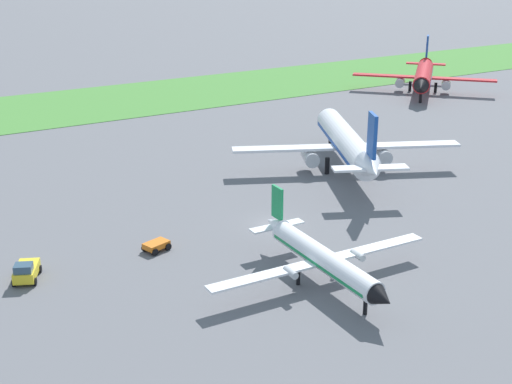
{
  "coord_description": "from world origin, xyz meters",
  "views": [
    {
      "loc": [
        -36.44,
        -58.72,
        28.97
      ],
      "look_at": [
        -0.89,
        2.52,
        3.0
      ],
      "focal_mm": 49.4,
      "sensor_mm": 36.0,
      "label": 1
    }
  ],
  "objects_px": {
    "airplane_parked_jet_far": "(424,75)",
    "baggage_cart_near_gate": "(156,245)",
    "pushback_tug_midfield": "(26,271)",
    "airplane_midfield_jet": "(347,143)",
    "airplane_foreground_turboprop": "(322,258)"
  },
  "relations": [
    {
      "from": "airplane_parked_jet_far",
      "to": "baggage_cart_near_gate",
      "type": "distance_m",
      "value": 84.02
    },
    {
      "from": "airplane_midfield_jet",
      "to": "airplane_parked_jet_far",
      "type": "xyz_separation_m",
      "value": [
        41.97,
        31.16,
        -0.31
      ]
    },
    {
      "from": "baggage_cart_near_gate",
      "to": "airplane_parked_jet_far",
      "type": "bearing_deg",
      "value": -168.12
    },
    {
      "from": "airplane_parked_jet_far",
      "to": "baggage_cart_near_gate",
      "type": "xyz_separation_m",
      "value": [
        -72.85,
        -41.76,
        -2.89
      ]
    },
    {
      "from": "baggage_cart_near_gate",
      "to": "pushback_tug_midfield",
      "type": "height_order",
      "value": "pushback_tug_midfield"
    },
    {
      "from": "pushback_tug_midfield",
      "to": "airplane_foreground_turboprop",
      "type": "bearing_deg",
      "value": 82.65
    },
    {
      "from": "pushback_tug_midfield",
      "to": "airplane_midfield_jet",
      "type": "bearing_deg",
      "value": 127.45
    },
    {
      "from": "baggage_cart_near_gate",
      "to": "pushback_tug_midfield",
      "type": "relative_size",
      "value": 0.7
    },
    {
      "from": "airplane_parked_jet_far",
      "to": "baggage_cart_near_gate",
      "type": "height_order",
      "value": "airplane_parked_jet_far"
    },
    {
      "from": "airplane_foreground_turboprop",
      "to": "airplane_midfield_jet",
      "type": "bearing_deg",
      "value": 140.07
    },
    {
      "from": "airplane_foreground_turboprop",
      "to": "pushback_tug_midfield",
      "type": "bearing_deg",
      "value": -120.05
    },
    {
      "from": "airplane_midfield_jet",
      "to": "airplane_foreground_turboprop",
      "type": "distance_m",
      "value": 31.9
    },
    {
      "from": "baggage_cart_near_gate",
      "to": "airplane_midfield_jet",
      "type": "bearing_deg",
      "value": -179.0
    },
    {
      "from": "airplane_parked_jet_far",
      "to": "baggage_cart_near_gate",
      "type": "bearing_deg",
      "value": -15.19
    },
    {
      "from": "airplane_parked_jet_far",
      "to": "pushback_tug_midfield",
      "type": "distance_m",
      "value": 94.97
    }
  ]
}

